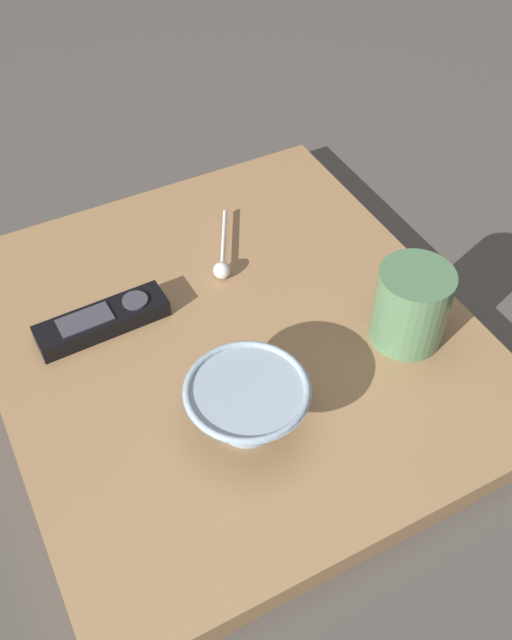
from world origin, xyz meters
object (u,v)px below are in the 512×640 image
(coffee_mug, at_px, (411,306))
(teaspoon, at_px, (222,262))
(cereal_bowl, at_px, (247,403))
(tv_remote_near, at_px, (103,320))

(coffee_mug, height_order, teaspoon, coffee_mug)
(coffee_mug, xyz_separation_m, teaspoon, (-0.21, -0.15, -0.04))
(cereal_bowl, relative_size, teaspoon, 1.11)
(cereal_bowl, distance_m, teaspoon, 0.26)
(cereal_bowl, xyz_separation_m, tv_remote_near, (-0.21, -0.09, -0.02))
(cereal_bowl, height_order, coffee_mug, coffee_mug)
(cereal_bowl, height_order, teaspoon, cereal_bowl)
(teaspoon, relative_size, tv_remote_near, 0.74)
(cereal_bowl, bearing_deg, tv_remote_near, -156.11)
(coffee_mug, relative_size, teaspoon, 0.83)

